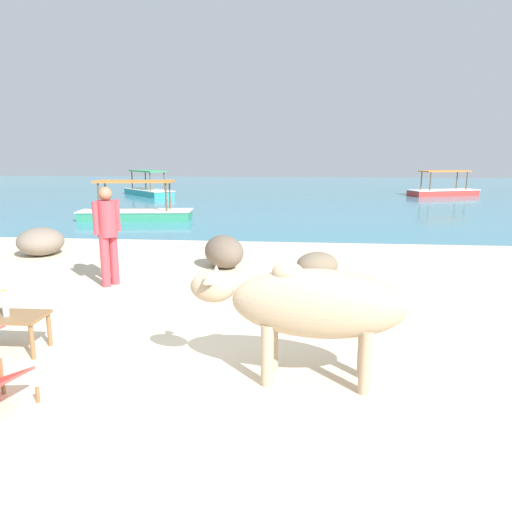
# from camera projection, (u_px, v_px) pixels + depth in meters

# --- Properties ---
(sand_beach) EXTENTS (18.00, 14.00, 0.04)m
(sand_beach) POSITION_uv_depth(u_px,v_px,m) (192.00, 367.00, 4.90)
(sand_beach) COLOR beige
(sand_beach) RESTS_ON ground
(water_surface) EXTENTS (60.00, 36.00, 0.03)m
(water_surface) POSITION_uv_depth(u_px,v_px,m) (282.00, 193.00, 26.30)
(water_surface) COLOR teal
(water_surface) RESTS_ON ground
(cow) EXTENTS (2.07, 0.74, 1.16)m
(cow) POSITION_uv_depth(u_px,v_px,m) (312.00, 304.00, 4.40)
(cow) COLOR tan
(cow) RESTS_ON sand_beach
(low_bench_table) EXTENTS (0.77, 0.45, 0.42)m
(low_bench_table) POSITION_uv_depth(u_px,v_px,m) (10.00, 321.00, 5.16)
(low_bench_table) COLOR brown
(low_bench_table) RESTS_ON sand_beach
(bottle) EXTENTS (0.07, 0.07, 0.30)m
(bottle) POSITION_uv_depth(u_px,v_px,m) (5.00, 305.00, 5.09)
(bottle) COLOR #A3C6D1
(bottle) RESTS_ON low_bench_table
(person_standing) EXTENTS (0.32, 0.46, 1.62)m
(person_standing) POSITION_uv_depth(u_px,v_px,m) (107.00, 229.00, 7.65)
(person_standing) COLOR #CC3D47
(person_standing) RESTS_ON sand_beach
(shore_rock_large) EXTENTS (1.25, 1.29, 0.59)m
(shore_rock_large) POSITION_uv_depth(u_px,v_px,m) (41.00, 241.00, 10.10)
(shore_rock_large) COLOR gray
(shore_rock_large) RESTS_ON sand_beach
(shore_rock_medium) EXTENTS (1.09, 1.13, 0.63)m
(shore_rock_medium) POSITION_uv_depth(u_px,v_px,m) (224.00, 252.00, 8.97)
(shore_rock_medium) COLOR #6B5B4C
(shore_rock_medium) RESTS_ON sand_beach
(shore_rock_small) EXTENTS (0.85, 0.72, 0.46)m
(shore_rock_small) POSITION_uv_depth(u_px,v_px,m) (317.00, 265.00, 8.27)
(shore_rock_small) COLOR #756651
(shore_rock_small) RESTS_ON sand_beach
(boat_red) EXTENTS (3.84, 2.38, 1.29)m
(boat_red) POSITION_uv_depth(u_px,v_px,m) (443.00, 190.00, 24.58)
(boat_red) COLOR #C63833
(boat_red) RESTS_ON water_surface
(boat_teal) EXTENTS (3.37, 3.45, 1.29)m
(boat_teal) POSITION_uv_depth(u_px,v_px,m) (148.00, 190.00, 24.73)
(boat_teal) COLOR teal
(boat_teal) RESTS_ON water_surface
(boat_green) EXTENTS (3.78, 1.57, 1.29)m
(boat_green) POSITION_uv_depth(u_px,v_px,m) (136.00, 211.00, 15.72)
(boat_green) COLOR #338E66
(boat_green) RESTS_ON water_surface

